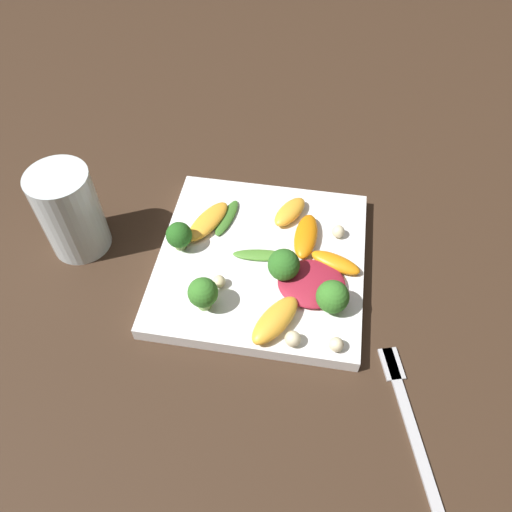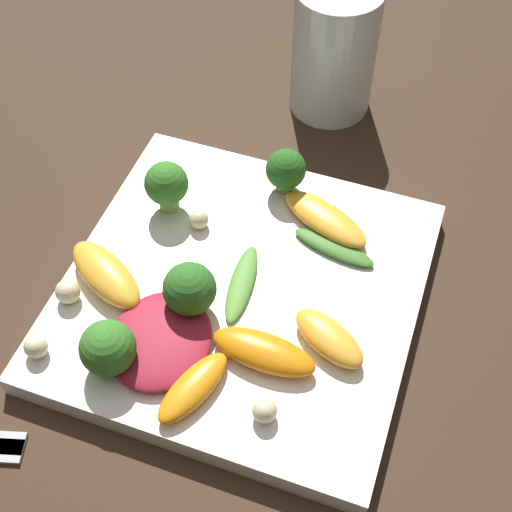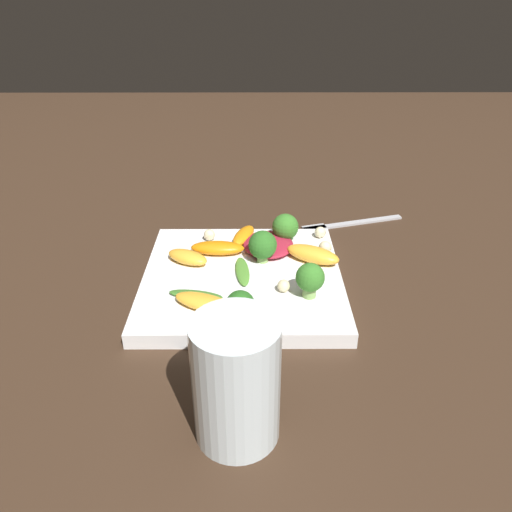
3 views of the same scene
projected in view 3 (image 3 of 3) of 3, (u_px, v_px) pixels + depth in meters
ground_plane at (243, 285)px, 0.65m from camera, size 2.40×2.40×0.00m
plate at (243, 279)px, 0.64m from camera, size 0.25×0.25×0.02m
drinking_glass at (237, 381)px, 0.41m from camera, size 0.07×0.07×0.12m
fork at (342, 224)px, 0.80m from camera, size 0.06×0.17×0.01m
radicchio_leaf_0 at (268, 244)px, 0.69m from camera, size 0.08×0.07×0.01m
orange_segment_0 at (244, 236)px, 0.72m from camera, size 0.07×0.04×0.01m
orange_segment_1 at (205, 303)px, 0.57m from camera, size 0.06×0.08×0.01m
orange_segment_2 at (218, 248)px, 0.68m from camera, size 0.03×0.07×0.02m
orange_segment_3 at (188, 257)px, 0.66m from camera, size 0.05×0.06×0.02m
orange_segment_4 at (313, 254)px, 0.66m from camera, size 0.06×0.08×0.02m
broccoli_floret_0 at (285, 227)px, 0.71m from camera, size 0.04×0.04×0.04m
broccoli_floret_1 at (310, 279)px, 0.58m from camera, size 0.03×0.03×0.04m
broccoli_floret_2 at (243, 306)px, 0.54m from camera, size 0.03×0.03×0.04m
broccoli_floret_3 at (263, 245)px, 0.66m from camera, size 0.04×0.04×0.04m
arugula_sprig_0 at (245, 272)px, 0.64m from camera, size 0.07×0.02×0.01m
arugula_sprig_1 at (196, 295)px, 0.59m from camera, size 0.03×0.07×0.01m
macadamia_nut_0 at (325, 247)px, 0.68m from camera, size 0.02×0.02×0.02m
macadamia_nut_1 at (209, 235)px, 0.72m from camera, size 0.02×0.02×0.02m
macadamia_nut_2 at (320, 232)px, 0.72m from camera, size 0.02×0.02×0.02m
macadamia_nut_3 at (284, 286)px, 0.60m from camera, size 0.02×0.02×0.02m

